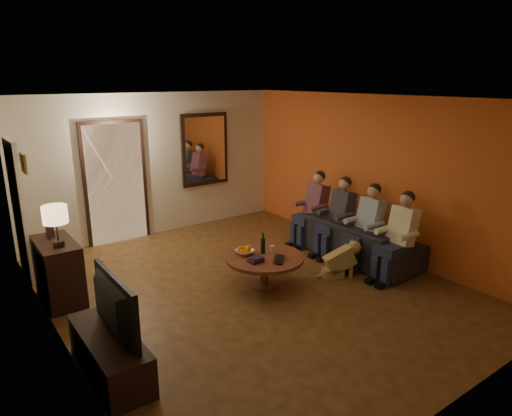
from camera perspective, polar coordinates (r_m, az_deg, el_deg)
floor at (r=6.52m, az=-0.59°, el=-9.93°), size 5.00×6.00×0.01m
ceiling at (r=5.87m, az=-0.67°, el=13.53°), size 5.00×6.00×0.01m
back_wall at (r=8.63m, az=-12.29°, el=5.29°), size 5.00×0.02×2.60m
front_wall at (r=4.14m, az=24.45°, el=-7.59°), size 5.00×0.02×2.60m
left_wall at (r=5.11m, az=-24.17°, el=-3.17°), size 0.02×6.00×2.60m
right_wall at (r=7.75m, az=14.66°, el=3.93°), size 0.02×6.00×2.60m
orange_accent at (r=7.74m, az=14.61°, el=3.92°), size 0.01×6.00×2.60m
kitchen_doorway at (r=8.38m, az=-17.13°, el=2.88°), size 1.00×0.06×2.10m
door_trim at (r=8.37m, az=-17.11°, el=2.86°), size 1.12×0.04×2.22m
fridge_glimpse at (r=8.50m, az=-15.47°, el=2.15°), size 0.45×0.03×1.70m
mirror_frame at (r=9.00m, az=-6.41°, el=7.28°), size 1.00×0.05×1.40m
mirror_glass at (r=8.98m, az=-6.32°, el=7.26°), size 0.86×0.02×1.26m
white_door at (r=7.38m, az=-27.52°, el=-0.23°), size 0.06×0.85×2.04m
framed_art at (r=6.23m, az=-27.10°, el=4.99°), size 0.03×0.28×0.24m
art_canvas at (r=6.24m, az=-26.96°, el=5.01°), size 0.01×0.22×0.18m
dresser at (r=6.56m, az=-23.46°, el=-7.24°), size 0.45×0.92×0.82m
table_lamp at (r=6.14m, az=-23.69°, el=-2.09°), size 0.30×0.30×0.54m
flower_vase at (r=6.56m, az=-24.51°, el=-1.51°), size 0.14×0.14×0.44m
tv_stand at (r=4.96m, az=-17.78°, el=-17.02°), size 0.45×1.28×0.43m
tv at (r=4.70m, az=-18.32°, el=-11.70°), size 1.06×0.14×0.61m
sofa at (r=7.61m, az=12.34°, el=-3.85°), size 2.18×0.88×0.63m
person_a at (r=6.91m, az=17.46°, el=-3.78°), size 0.60×0.40×1.20m
person_b at (r=7.26m, az=13.69°, el=-2.54°), size 0.60×0.40×1.20m
person_c at (r=7.64m, az=10.29°, el=-1.41°), size 0.60×0.40×1.20m
person_d at (r=8.04m, az=7.22°, el=-0.38°), size 0.60×0.40×1.20m
dog at (r=6.87m, az=10.43°, el=-6.27°), size 0.61×0.44×0.56m
coffee_table at (r=6.49m, az=1.03°, el=-7.87°), size 1.41×1.41×0.45m
bowl at (r=6.46m, az=-1.42°, el=-5.53°), size 0.26×0.26×0.06m
oranges at (r=6.44m, az=-1.42°, el=-4.96°), size 0.20×0.20×0.08m
wine_bottle at (r=6.45m, az=0.87°, el=-4.39°), size 0.07×0.07×0.31m
wine_glass at (r=6.53m, az=2.05°, el=-5.14°), size 0.06×0.06×0.10m
book_stack at (r=6.20m, az=-0.03°, el=-6.46°), size 0.20×0.15×0.07m
laptop at (r=6.25m, az=3.34°, el=-6.49°), size 0.38×0.38×0.03m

